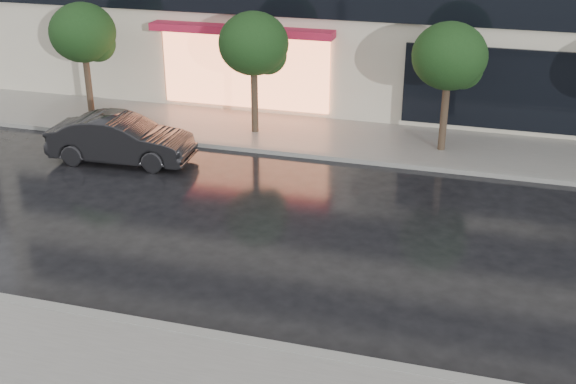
% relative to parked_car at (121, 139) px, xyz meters
% --- Properties ---
extents(ground, '(120.00, 120.00, 0.00)m').
position_rel_parked_car_xyz_m(ground, '(6.01, -6.63, -0.70)').
color(ground, black).
rests_on(ground, ground).
extents(sidewalk_far, '(60.00, 3.50, 0.12)m').
position_rel_parked_car_xyz_m(sidewalk_far, '(6.01, 3.62, -0.64)').
color(sidewalk_far, slate).
rests_on(sidewalk_far, ground).
extents(curb_near, '(60.00, 0.25, 0.14)m').
position_rel_parked_car_xyz_m(curb_near, '(6.01, -7.63, -0.63)').
color(curb_near, gray).
rests_on(curb_near, ground).
extents(curb_far, '(60.00, 0.25, 0.14)m').
position_rel_parked_car_xyz_m(curb_far, '(6.01, 1.87, -0.63)').
color(curb_far, gray).
rests_on(curb_far, ground).
extents(tree_far_west, '(2.20, 2.20, 3.99)m').
position_rel_parked_car_xyz_m(tree_far_west, '(-2.93, 3.40, 2.22)').
color(tree_far_west, '#33261C').
rests_on(tree_far_west, ground).
extents(tree_mid_west, '(2.20, 2.20, 3.99)m').
position_rel_parked_car_xyz_m(tree_mid_west, '(3.07, 3.40, 2.22)').
color(tree_mid_west, '#33261C').
rests_on(tree_mid_west, ground).
extents(tree_mid_east, '(2.20, 2.20, 3.99)m').
position_rel_parked_car_xyz_m(tree_mid_east, '(9.07, 3.40, 2.22)').
color(tree_mid_east, '#33261C').
rests_on(tree_mid_east, ground).
extents(parked_car, '(4.33, 1.77, 1.39)m').
position_rel_parked_car_xyz_m(parked_car, '(0.00, 0.00, 0.00)').
color(parked_car, black).
rests_on(parked_car, ground).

